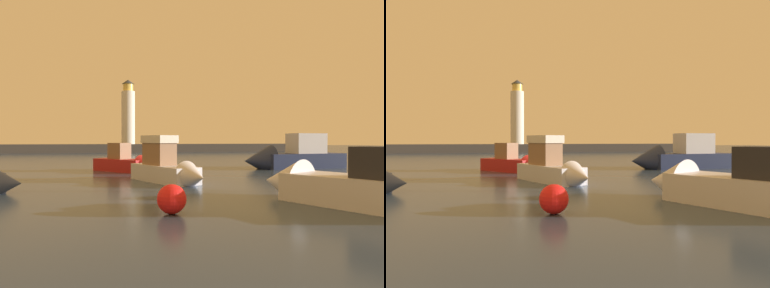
% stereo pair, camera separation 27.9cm
% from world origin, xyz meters
% --- Properties ---
extents(ground_plane, '(220.00, 220.00, 0.00)m').
position_xyz_m(ground_plane, '(0.00, 35.35, 0.00)').
color(ground_plane, '#2D3D51').
extents(breakwater, '(75.69, 4.11, 1.67)m').
position_xyz_m(breakwater, '(0.00, 70.69, 0.83)').
color(breakwater, '#423F3D').
rests_on(breakwater, ground_plane).
extents(lighthouse, '(2.64, 2.64, 12.85)m').
position_xyz_m(lighthouse, '(-0.39, 70.69, 7.75)').
color(lighthouse, silver).
rests_on(lighthouse, breakwater).
extents(motorboat_0, '(5.32, 5.87, 2.58)m').
position_xyz_m(motorboat_0, '(-2.30, 27.59, 0.69)').
color(motorboat_0, '#B21E1E').
rests_on(motorboat_0, ground_plane).
extents(motorboat_1, '(5.18, 7.50, 2.75)m').
position_xyz_m(motorboat_1, '(5.13, 11.91, 0.73)').
color(motorboat_1, silver).
rests_on(motorboat_1, ground_plane).
extents(motorboat_4, '(4.20, 6.74, 3.11)m').
position_xyz_m(motorboat_4, '(-0.25, 20.06, 0.90)').
color(motorboat_4, silver).
rests_on(motorboat_4, ground_plane).
extents(motorboat_5, '(9.67, 3.63, 3.76)m').
position_xyz_m(motorboat_5, '(11.82, 27.99, 0.98)').
color(motorboat_5, '#1E284C').
rests_on(motorboat_5, ground_plane).
extents(mooring_buoy, '(1.03, 1.03, 1.03)m').
position_xyz_m(mooring_buoy, '(-1.56, 11.24, 0.51)').
color(mooring_buoy, red).
rests_on(mooring_buoy, ground_plane).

